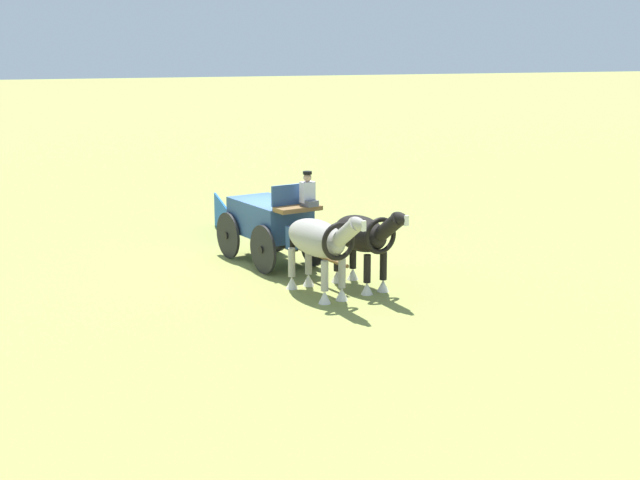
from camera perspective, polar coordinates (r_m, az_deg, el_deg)
ground_plane at (r=25.83m, az=-3.13°, el=-1.36°), size 220.00×220.00×0.00m
show_wagon at (r=25.44m, az=-2.99°, el=1.17°), size 5.60×2.52×2.74m
draft_horse_near at (r=22.86m, az=2.72°, el=0.20°), size 2.90×1.39×2.20m
draft_horse_off at (r=22.14m, az=-0.03°, el=-0.08°), size 3.15×1.47×2.24m
sponsor_banner at (r=29.25m, az=-6.15°, el=1.37°), size 3.20×0.22×1.10m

